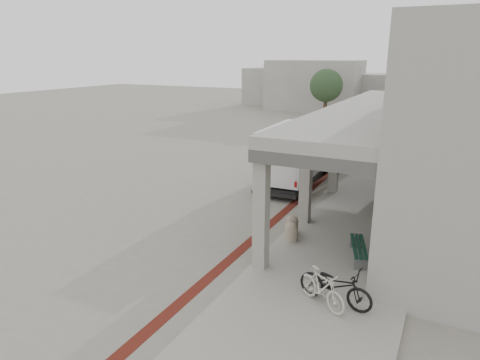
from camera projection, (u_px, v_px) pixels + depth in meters
The scene contains 14 objects.
ground at pixel (248, 219), 16.45m from camera, with size 120.00×120.00×0.00m, color slate.
bike_lane_stripe at pixel (290, 207), 17.73m from camera, with size 0.35×40.00×0.01m, color #4E170F.
sidewalk at pixel (352, 236), 14.70m from camera, with size 4.40×28.00×0.12m, color gray.
transit_building at pixel (459, 127), 16.40m from camera, with size 7.60×17.00×7.00m.
distant_backdrop at pixel (364, 86), 47.67m from camera, with size 28.00×10.00×6.50m.
tree_left at pixel (326, 86), 41.71m from camera, with size 3.20×3.20×4.80m.
tree_mid at pixel (405, 87), 40.40m from camera, with size 3.20×3.20×4.80m.
fedex_truck at pixel (298, 152), 20.83m from camera, with size 2.31×6.77×2.86m.
bench at pixel (359, 249), 12.92m from camera, with size 0.88×1.82×0.42m.
bollard_near at pixel (292, 225), 14.68m from camera, with size 0.44×0.44×0.67m.
bollard_far at pixel (291, 231), 14.16m from camera, with size 0.43×0.43×0.64m.
utility_cabinet at pixel (383, 228), 13.96m from camera, with size 0.45×0.60×0.99m, color slate.
bicycle_black at pixel (335, 285), 10.49m from camera, with size 0.67×1.92×1.01m, color black.
bicycle_cream at pixel (322, 288), 10.44m from camera, with size 0.44×1.57×0.94m, color beige.
Camera 1 is at (6.65, -13.85, 6.05)m, focal length 32.00 mm.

